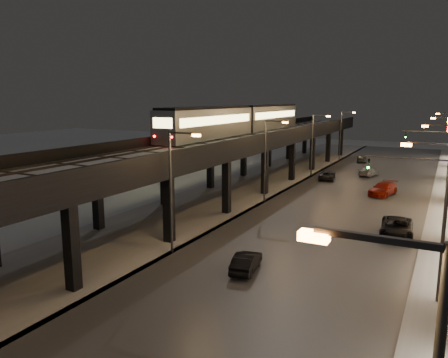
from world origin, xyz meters
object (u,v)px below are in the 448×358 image
at_px(car_mid_dark, 369,172).
at_px(car_onc_white, 383,189).
at_px(car_mid_silver, 327,176).
at_px(car_far_white, 362,159).
at_px(car_near_white, 246,263).
at_px(car_onc_dark, 397,228).
at_px(subway_train, 242,119).

xyz_separation_m(car_mid_dark, car_onc_white, (3.70, -12.66, 0.11)).
bearing_deg(car_onc_white, car_mid_silver, 153.05).
height_order(car_mid_dark, car_far_white, car_far_white).
height_order(car_mid_silver, car_onc_white, car_onc_white).
bearing_deg(car_mid_silver, car_far_white, -102.67).
bearing_deg(car_near_white, car_mid_silver, -93.75).
bearing_deg(car_mid_dark, car_near_white, 100.26).
bearing_deg(car_near_white, car_onc_dark, -132.60).
distance_m(subway_train, car_mid_dark, 20.59).
bearing_deg(car_mid_dark, car_onc_white, 118.05).
distance_m(car_near_white, car_onc_dark, 14.64).
bearing_deg(car_onc_dark, car_far_white, 99.01).
xyz_separation_m(car_far_white, car_onc_white, (7.21, -26.74, 0.07)).
xyz_separation_m(car_near_white, car_onc_white, (4.77, 28.29, 0.12)).
xyz_separation_m(car_mid_dark, car_onc_dark, (6.89, -28.67, 0.12)).
height_order(subway_train, car_mid_silver, subway_train).
bearing_deg(car_far_white, car_mid_silver, 77.12).
bearing_deg(car_near_white, car_mid_dark, -101.11).
height_order(car_near_white, car_onc_dark, car_onc_dark).
height_order(car_far_white, car_onc_dark, car_onc_dark).
bearing_deg(car_mid_silver, car_onc_white, 131.21).
bearing_deg(subway_train, car_mid_dark, 36.94).
distance_m(car_mid_dark, car_onc_white, 13.19).
distance_m(car_onc_dark, car_onc_white, 16.33).
height_order(car_mid_silver, car_far_white, car_far_white).
height_order(car_near_white, car_mid_dark, car_mid_dark).
relative_size(car_near_white, car_mid_dark, 0.87).
relative_size(car_mid_silver, car_onc_white, 0.86).
height_order(subway_train, car_onc_white, subway_train).
relative_size(subway_train, car_near_white, 9.83).
distance_m(car_near_white, car_mid_dark, 40.96).
xyz_separation_m(car_mid_silver, car_onc_dark, (11.58, -22.92, 0.14)).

